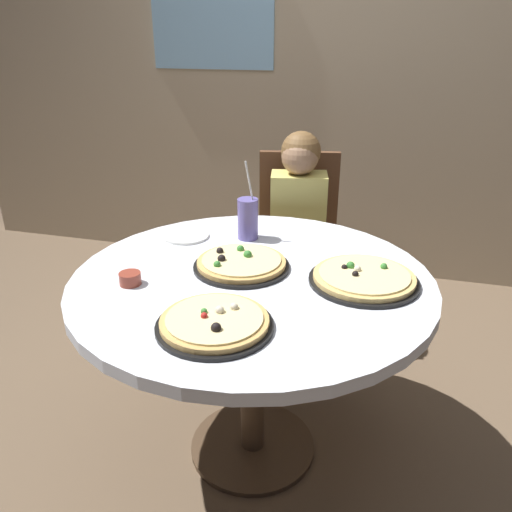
{
  "coord_description": "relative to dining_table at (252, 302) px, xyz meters",
  "views": [
    {
      "loc": [
        0.41,
        -1.46,
        1.5
      ],
      "look_at": [
        0.0,
        0.05,
        0.8
      ],
      "focal_mm": 35.63,
      "sensor_mm": 36.0,
      "label": 1
    }
  ],
  "objects": [
    {
      "name": "soda_cup",
      "position": [
        -0.11,
        0.32,
        0.18
      ],
      "size": [
        0.08,
        0.08,
        0.31
      ],
      "color": "#6659A5",
      "rests_on": "dining_table"
    },
    {
      "name": "ground_plane",
      "position": [
        0.0,
        0.0,
        -0.65
      ],
      "size": [
        8.0,
        8.0,
        0.0
      ],
      "primitive_type": "plane",
      "color": "brown"
    },
    {
      "name": "pizza_veggie",
      "position": [
        -0.05,
        0.05,
        0.12
      ],
      "size": [
        0.33,
        0.33,
        0.05
      ],
      "color": "black",
      "rests_on": "dining_table"
    },
    {
      "name": "plate_small",
      "position": [
        -0.35,
        0.26,
        0.1
      ],
      "size": [
        0.18,
        0.18,
        0.01
      ],
      "primitive_type": "cylinder",
      "color": "white",
      "rests_on": "dining_table"
    },
    {
      "name": "pizza_pepperoni",
      "position": [
        0.36,
        0.05,
        0.11
      ],
      "size": [
        0.36,
        0.36,
        0.05
      ],
      "color": "black",
      "rests_on": "dining_table"
    },
    {
      "name": "pizza_cheese",
      "position": [
        -0.01,
        -0.34,
        0.11
      ],
      "size": [
        0.33,
        0.33,
        0.05
      ],
      "color": "black",
      "rests_on": "dining_table"
    },
    {
      "name": "wall_with_window",
      "position": [
        -0.0,
        1.81,
        0.8
      ],
      "size": [
        5.2,
        0.14,
        2.9
      ],
      "color": "tan",
      "rests_on": "ground_plane"
    },
    {
      "name": "dining_table",
      "position": [
        0.0,
        0.0,
        0.0
      ],
      "size": [
        1.2,
        1.2,
        0.75
      ],
      "color": "silver",
      "rests_on": "ground_plane"
    },
    {
      "name": "chair_wooden",
      "position": [
        -0.02,
        0.92,
        -0.12
      ],
      "size": [
        0.47,
        0.47,
        0.95
      ],
      "color": "brown",
      "rests_on": "ground_plane"
    },
    {
      "name": "diner_child",
      "position": [
        0.01,
        0.74,
        -0.17
      ],
      "size": [
        0.32,
        0.43,
        1.08
      ],
      "color": "#3F4766",
      "rests_on": "ground_plane"
    },
    {
      "name": "sauce_bowl",
      "position": [
        -0.36,
        -0.16,
        0.12
      ],
      "size": [
        0.07,
        0.07,
        0.04
      ],
      "primitive_type": "cylinder",
      "color": "brown",
      "rests_on": "dining_table"
    }
  ]
}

